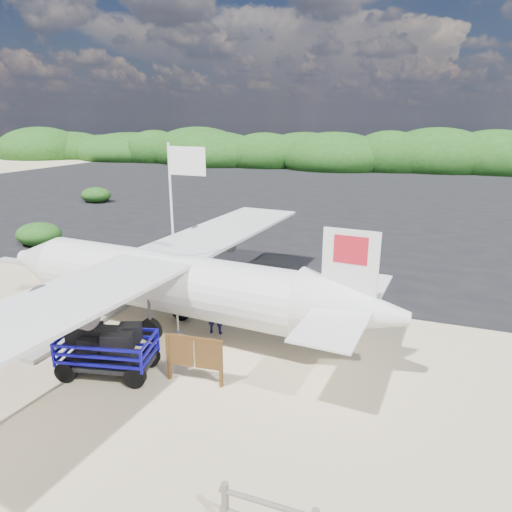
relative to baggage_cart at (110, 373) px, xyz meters
The scene contains 9 objects.
ground 2.54m from the baggage_cart, 38.27° to the left, with size 160.00×160.00×0.00m, color beige.
asphalt_apron 31.64m from the baggage_cart, 86.39° to the left, with size 90.00×50.00×0.04m, color #B2B2B2, non-canonical shape.
lagoon 7.65m from the baggage_cart, 156.32° to the left, with size 9.00×7.00×0.40m, color #B2B2B2, non-canonical shape.
vegetation_band 56.61m from the baggage_cart, 87.98° to the left, with size 124.00×8.00×4.40m, color #B2B2B2, non-canonical shape.
baggage_cart is the anchor object (origin of this frame).
flagpole 2.75m from the baggage_cart, 78.10° to the left, with size 1.20×0.50×6.00m, color white, non-canonical shape.
signboard 2.42m from the baggage_cart, ahead, with size 1.65×0.16×1.36m, color #583919, non-canonical shape.
crew_a 3.71m from the baggage_cart, 63.07° to the left, with size 0.61×0.40×1.67m, color #181142.
crew_b 6.05m from the baggage_cart, 93.54° to the left, with size 0.91×0.71×1.87m, color #181142.
Camera 1 is at (5.58, -10.42, 6.64)m, focal length 32.00 mm.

